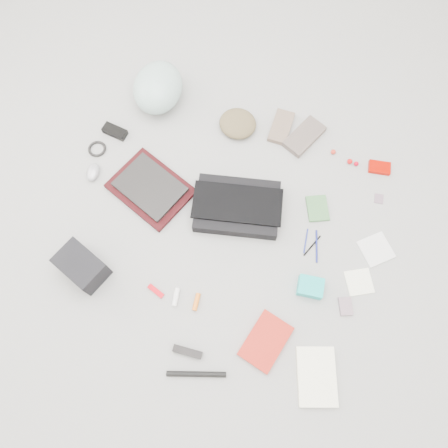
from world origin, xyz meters
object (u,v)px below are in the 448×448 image
(laptop, at_px, (150,187))
(bike_helmet, at_px, (158,88))
(camera_bag, at_px, (82,266))
(messenger_bag, at_px, (237,207))
(accordion_wallet, at_px, (310,287))
(book_red, at_px, (266,341))

(laptop, xyz_separation_m, bike_helmet, (-0.17, 0.51, 0.06))
(camera_bag, bearing_deg, messenger_bag, 62.97)
(messenger_bag, relative_size, laptop, 1.29)
(accordion_wallet, bearing_deg, camera_bag, -172.52)
(laptop, height_order, accordion_wallet, accordion_wallet)
(accordion_wallet, bearing_deg, book_red, -119.20)
(laptop, xyz_separation_m, book_red, (0.76, -0.49, -0.02))
(camera_bag, bearing_deg, book_red, 18.10)
(messenger_bag, relative_size, camera_bag, 1.92)
(messenger_bag, xyz_separation_m, laptop, (-0.43, -0.05, 0.00))
(camera_bag, bearing_deg, accordion_wallet, 34.75)
(book_red, bearing_deg, bike_helmet, 145.74)
(messenger_bag, distance_m, book_red, 0.63)
(book_red, bearing_deg, laptop, 159.97)
(messenger_bag, bearing_deg, bike_helmet, 128.66)
(laptop, relative_size, book_red, 1.34)
(messenger_bag, xyz_separation_m, camera_bag, (-0.55, -0.52, 0.03))
(book_red, bearing_deg, camera_bag, -168.10)
(bike_helmet, height_order, book_red, bike_helmet)
(bike_helmet, bearing_deg, messenger_bag, -45.59)
(messenger_bag, height_order, book_red, messenger_bag)
(messenger_bag, xyz_separation_m, accordion_wallet, (0.44, -0.25, -0.01))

